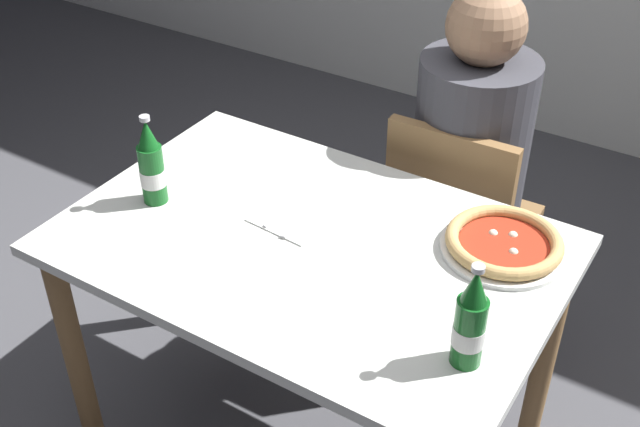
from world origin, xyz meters
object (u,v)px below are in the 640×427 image
Objects in this scene: napkin_with_cutlery at (295,216)px; pizza_margherita_near at (504,243)px; beer_bottle_left at (470,323)px; diner_seated at (466,187)px; beer_bottle_center at (151,166)px; dining_table_main at (309,276)px; chair_behind_table at (456,222)px.

pizza_margherita_near is at bearing 16.60° from napkin_with_cutlery.
beer_bottle_left is (0.07, -0.38, 0.08)m from pizza_margherita_near.
diner_seated is 4.89× the size of beer_bottle_center.
diner_seated reaches higher than beer_bottle_left.
dining_table_main is 0.55m from beer_bottle_left.
diner_seated is 0.96m from beer_bottle_center.
dining_table_main is 0.68m from diner_seated.
pizza_margherita_near is at bearing 100.23° from beer_bottle_left.
chair_behind_table reaches higher than dining_table_main.
napkin_with_cutlery is at bearing 157.59° from beer_bottle_left.
diner_seated reaches higher than dining_table_main.
dining_table_main is 4.86× the size of beer_bottle_center.
beer_bottle_center is at bearing -159.27° from napkin_with_cutlery.
diner_seated reaches higher than chair_behind_table.
chair_behind_table is at bearing 113.52° from beer_bottle_left.
pizza_margherita_near is (0.27, -0.40, 0.29)m from chair_behind_table.
chair_behind_table is 4.38× the size of napkin_with_cutlery.
diner_seated is at bearing -89.35° from chair_behind_table.
dining_table_main is at bearing -102.06° from diner_seated.
beer_bottle_left is at bearing -67.64° from diner_seated.
dining_table_main is 0.16m from napkin_with_cutlery.
chair_behind_table is 0.56m from pizza_margherita_near.
napkin_with_cutlery is (-0.50, -0.15, -0.02)m from pizza_margherita_near.
beer_bottle_center is at bearing -128.20° from diner_seated.
beer_bottle_center is 0.38m from napkin_with_cutlery.
napkin_with_cutlery is at bearing 65.76° from chair_behind_table.
beer_bottle_center is (-0.91, 0.10, 0.00)m from beer_bottle_left.
chair_behind_table is 3.44× the size of beer_bottle_left.
pizza_margherita_near is 0.89m from beer_bottle_center.
beer_bottle_center reaches higher than napkin_with_cutlery.
napkin_with_cutlery is at bearing -110.69° from diner_seated.
pizza_margherita_near is at bearing -58.70° from diner_seated.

